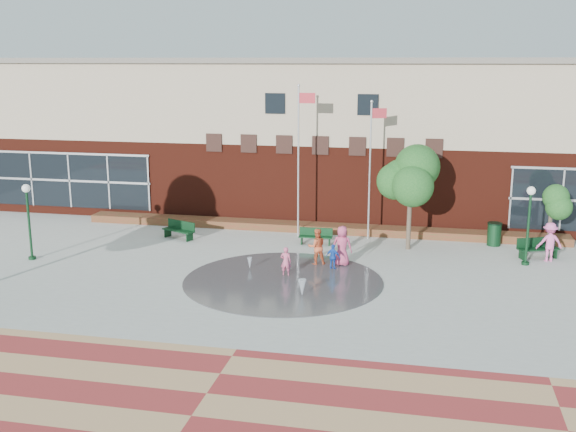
% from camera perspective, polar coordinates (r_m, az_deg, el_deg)
% --- Properties ---
extents(ground, '(120.00, 120.00, 0.00)m').
position_cam_1_polar(ground, '(25.67, -1.86, -7.65)').
color(ground, '#666056').
rests_on(ground, ground).
extents(plaza_concrete, '(46.00, 18.00, 0.01)m').
position_cam_1_polar(plaza_concrete, '(29.35, 0.00, -4.94)').
color(plaza_concrete, '#A8A8A0').
rests_on(plaza_concrete, ground).
extents(paver_band, '(46.00, 6.00, 0.01)m').
position_cam_1_polar(paver_band, '(19.53, -6.90, -14.73)').
color(paver_band, maroon).
rests_on(paver_band, ground).
extents(splash_pad, '(8.40, 8.40, 0.01)m').
position_cam_1_polar(splash_pad, '(28.42, -0.42, -5.55)').
color(splash_pad, '#383A3D').
rests_on(splash_pad, ground).
extents(library_building, '(44.40, 10.40, 9.20)m').
position_cam_1_polar(library_building, '(41.43, 3.88, 6.90)').
color(library_building, '#49160C').
rests_on(library_building, ground).
extents(flower_bed, '(26.00, 1.20, 0.40)m').
position_cam_1_polar(flower_bed, '(36.53, 2.46, -1.33)').
color(flower_bed, maroon).
rests_on(flower_bed, ground).
extents(flagpole_left, '(0.93, 0.15, 7.91)m').
position_cam_1_polar(flagpole_left, '(34.64, 0.96, 5.31)').
color(flagpole_left, silver).
rests_on(flagpole_left, ground).
extents(flagpole_right, '(0.82, 0.41, 7.14)m').
position_cam_1_polar(flagpole_right, '(34.44, 7.02, 4.48)').
color(flagpole_right, silver).
rests_on(flagpole_right, ground).
extents(lamp_left, '(0.38, 0.38, 3.57)m').
position_cam_1_polar(lamp_left, '(33.10, -21.13, 0.22)').
color(lamp_left, '#0E3218').
rests_on(lamp_left, ground).
extents(lamp_right, '(0.38, 0.38, 3.63)m').
position_cam_1_polar(lamp_right, '(31.92, 19.73, -0.06)').
color(lamp_right, '#0E3218').
rests_on(lamp_right, ground).
extents(bench_left, '(1.93, 1.22, 0.94)m').
position_cam_1_polar(bench_left, '(35.37, -9.23, -1.46)').
color(bench_left, '#0E3218').
rests_on(bench_left, ground).
extents(bench_mid, '(1.70, 0.55, 0.84)m').
position_cam_1_polar(bench_mid, '(33.89, 2.35, -2.00)').
color(bench_mid, '#0E3218').
rests_on(bench_mid, ground).
extents(bench_right, '(2.00, 1.21, 0.98)m').
position_cam_1_polar(bench_right, '(33.60, 20.38, -2.89)').
color(bench_right, '#0E3218').
rests_on(bench_right, ground).
extents(trash_can, '(0.72, 0.72, 1.18)m').
position_cam_1_polar(trash_can, '(35.15, 17.06, -1.47)').
color(trash_can, '#0E3218').
rests_on(trash_can, ground).
extents(tree_mid, '(3.10, 3.10, 5.23)m').
position_cam_1_polar(tree_mid, '(32.79, 10.38, 3.61)').
color(tree_mid, '#433629').
rests_on(tree_mid, ground).
extents(tree_small_right, '(2.01, 2.01, 3.44)m').
position_cam_1_polar(tree_small_right, '(34.77, 21.45, 1.26)').
color(tree_small_right, '#433629').
rests_on(tree_small_right, ground).
extents(water_jet_a, '(0.34, 0.34, 0.66)m').
position_cam_1_polar(water_jet_a, '(26.67, 1.19, -6.84)').
color(water_jet_a, white).
rests_on(water_jet_a, ground).
extents(water_jet_b, '(0.23, 0.23, 0.51)m').
position_cam_1_polar(water_jet_b, '(30.07, -3.25, -4.52)').
color(water_jet_b, white).
rests_on(water_jet_b, ground).
extents(child_splash, '(0.47, 0.31, 1.29)m').
position_cam_1_polar(child_splash, '(28.95, -0.19, -3.87)').
color(child_splash, '#CB5377').
rests_on(child_splash, ground).
extents(adult_red, '(1.00, 0.89, 1.68)m').
position_cam_1_polar(adult_red, '(30.49, 2.45, -2.62)').
color(adult_red, '#D35931').
rests_on(adult_red, ground).
extents(adult_pink, '(0.92, 0.62, 1.83)m').
position_cam_1_polar(adult_pink, '(30.43, 4.60, -2.53)').
color(adult_pink, '#C3426B').
rests_on(adult_pink, ground).
extents(child_blue, '(0.73, 0.47, 1.16)m').
position_cam_1_polar(child_blue, '(29.88, 3.85, -3.49)').
color(child_blue, blue).
rests_on(child_blue, ground).
extents(person_bench, '(1.30, 0.93, 1.83)m').
position_cam_1_polar(person_bench, '(33.20, 21.26, -2.08)').
color(person_bench, pink).
rests_on(person_bench, ground).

